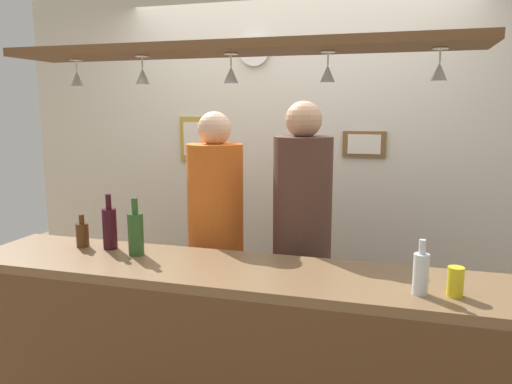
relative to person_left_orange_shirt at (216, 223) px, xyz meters
name	(u,v)px	position (x,y,z in m)	size (l,w,h in m)	color
back_wall	(294,167)	(0.31, 0.83, 0.26)	(4.40, 0.06, 2.60)	silver
bar_counter	(219,343)	(0.31, -0.77, -0.37)	(2.70, 0.55, 0.98)	brown
overhead_glass_rack	(231,49)	(0.31, -0.57, 0.96)	(2.20, 0.36, 0.04)	brown
hanging_wineglass_far_left	(77,78)	(-0.55, -0.52, 0.85)	(0.07, 0.07, 0.13)	silver
hanging_wineglass_left	(143,75)	(-0.13, -0.59, 0.85)	(0.07, 0.07, 0.13)	silver
hanging_wineglass_center_left	(232,74)	(0.31, -0.57, 0.85)	(0.07, 0.07, 0.13)	silver
hanging_wineglass_center	(328,73)	(0.74, -0.53, 0.85)	(0.07, 0.07, 0.13)	silver
hanging_wineglass_center_right	(439,70)	(1.21, -0.53, 0.85)	(0.07, 0.07, 0.13)	silver
person_left_orange_shirt	(216,223)	(0.00, 0.00, 0.00)	(0.34, 0.34, 1.72)	#2D334C
person_right_brown_shirt	(302,223)	(0.54, 0.00, 0.04)	(0.34, 0.34, 1.77)	#2D334C
bottle_champagne_green	(136,233)	(-0.23, -0.56, 0.06)	(0.08, 0.08, 0.30)	#2D5623
bottle_beer_brown_stubby	(82,234)	(-0.59, -0.50, 0.01)	(0.07, 0.07, 0.18)	#512D14
bottle_soda_clear	(421,272)	(1.17, -0.72, 0.04)	(0.06, 0.06, 0.23)	silver
bottle_wine_dark_red	(110,227)	(-0.42, -0.50, 0.06)	(0.08, 0.08, 0.30)	#380F19
drink_can	(455,282)	(1.30, -0.71, 0.01)	(0.07, 0.07, 0.12)	yellow
picture_frame_lower_pair	(364,144)	(0.82, 0.79, 0.45)	(0.30, 0.02, 0.18)	brown
picture_frame_caricature	(196,139)	(-0.46, 0.79, 0.46)	(0.26, 0.02, 0.34)	#B29338
wall_clock	(254,51)	(0.02, 0.78, 1.11)	(0.22, 0.22, 0.03)	white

